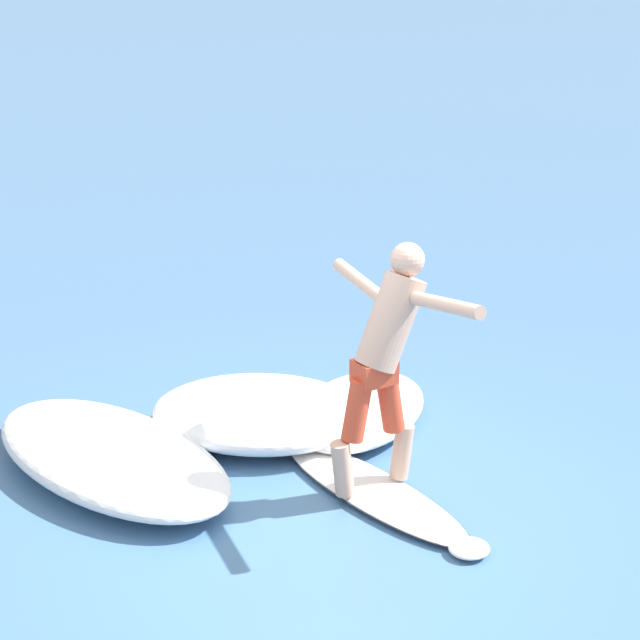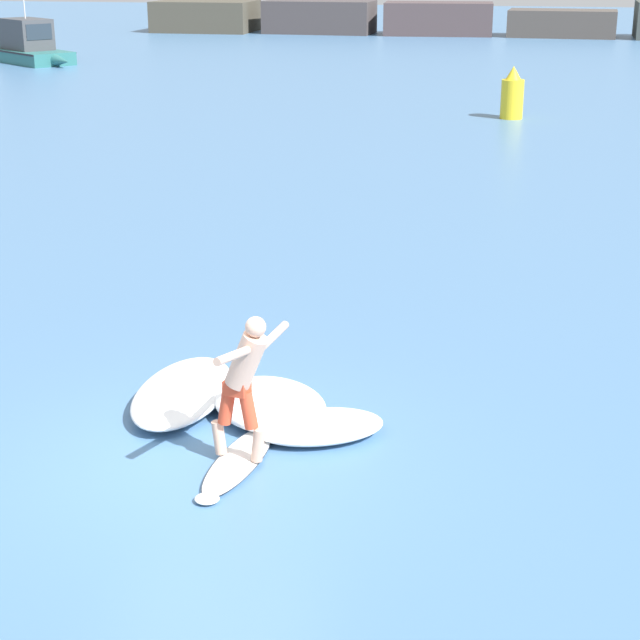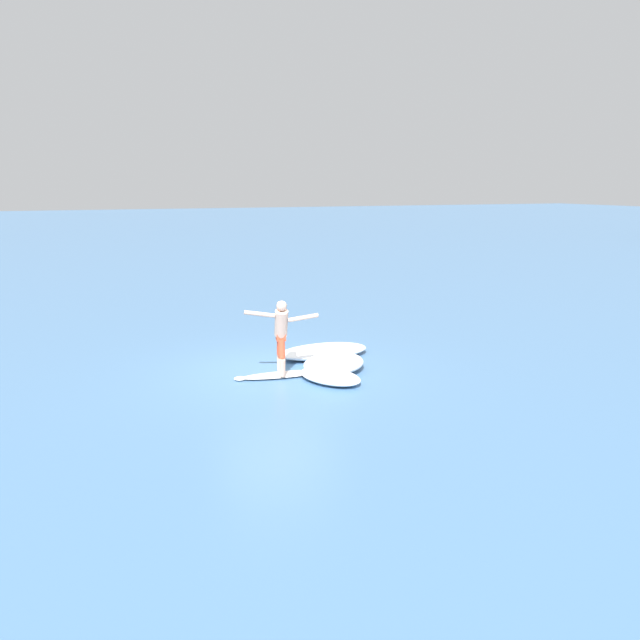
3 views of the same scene
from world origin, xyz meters
name	(u,v)px [view 1 (image 1 of 3)]	position (x,y,z in m)	size (l,w,h in m)	color
ground_plane	(328,512)	(0.00, 0.00, 0.00)	(200.00, 200.00, 0.00)	teal
surfboard	(375,492)	(0.37, -0.07, 0.04)	(0.65, 1.98, 0.21)	white
surfer	(387,347)	(0.47, -0.06, 1.06)	(0.76, 1.58, 1.67)	tan
wave_foam_at_tail	(110,455)	(-0.76, 1.43, 0.15)	(1.17, 2.33, 0.29)	white
wave_foam_at_nose	(359,410)	(1.11, 0.83, 0.12)	(1.78, 1.49, 0.24)	white
wave_foam_beside	(259,413)	(0.42, 1.21, 0.18)	(2.03, 2.08, 0.36)	white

